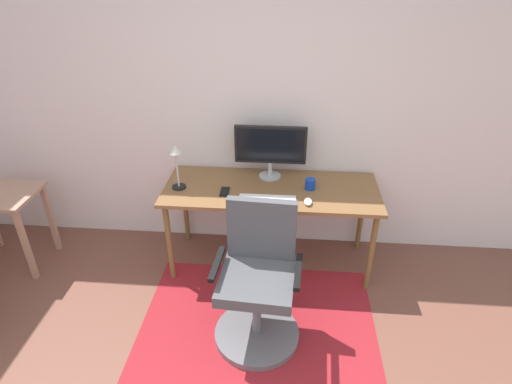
{
  "coord_description": "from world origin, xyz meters",
  "views": [
    {
      "loc": [
        0.35,
        -1.11,
        2.35
      ],
      "look_at": [
        0.13,
        1.54,
        0.83
      ],
      "focal_mm": 29.44,
      "sensor_mm": 36.0,
      "label": 1
    }
  ],
  "objects_px": {
    "keyboard": "(267,200)",
    "computer_mouse": "(308,202)",
    "office_chair": "(258,288)",
    "desk": "(271,195)",
    "desk_lamp": "(176,159)",
    "monitor": "(270,147)",
    "cell_phone": "(225,192)",
    "coffee_cup": "(310,184)"
  },
  "relations": [
    {
      "from": "computer_mouse",
      "to": "coffee_cup",
      "type": "xyz_separation_m",
      "value": [
        0.02,
        0.23,
        0.03
      ]
    },
    {
      "from": "computer_mouse",
      "to": "desk_lamp",
      "type": "relative_size",
      "value": 0.29
    },
    {
      "from": "monitor",
      "to": "computer_mouse",
      "type": "height_order",
      "value": "monitor"
    },
    {
      "from": "desk",
      "to": "cell_phone",
      "type": "relative_size",
      "value": 12.14
    },
    {
      "from": "monitor",
      "to": "computer_mouse",
      "type": "distance_m",
      "value": 0.57
    },
    {
      "from": "cell_phone",
      "to": "desk_lamp",
      "type": "bearing_deg",
      "value": 171.9
    },
    {
      "from": "computer_mouse",
      "to": "cell_phone",
      "type": "xyz_separation_m",
      "value": [
        -0.64,
        0.12,
        -0.01
      ]
    },
    {
      "from": "desk",
      "to": "desk_lamp",
      "type": "relative_size",
      "value": 4.69
    },
    {
      "from": "desk",
      "to": "desk_lamp",
      "type": "distance_m",
      "value": 0.8
    },
    {
      "from": "computer_mouse",
      "to": "cell_phone",
      "type": "relative_size",
      "value": 0.74
    },
    {
      "from": "desk",
      "to": "monitor",
      "type": "xyz_separation_m",
      "value": [
        -0.02,
        0.19,
        0.33
      ]
    },
    {
      "from": "keyboard",
      "to": "coffee_cup",
      "type": "relative_size",
      "value": 5.01
    },
    {
      "from": "coffee_cup",
      "to": "desk_lamp",
      "type": "bearing_deg",
      "value": -176.34
    },
    {
      "from": "desk",
      "to": "cell_phone",
      "type": "height_order",
      "value": "cell_phone"
    },
    {
      "from": "desk_lamp",
      "to": "office_chair",
      "type": "height_order",
      "value": "desk_lamp"
    },
    {
      "from": "computer_mouse",
      "to": "office_chair",
      "type": "distance_m",
      "value": 0.75
    },
    {
      "from": "keyboard",
      "to": "cell_phone",
      "type": "relative_size",
      "value": 3.07
    },
    {
      "from": "cell_phone",
      "to": "office_chair",
      "type": "height_order",
      "value": "office_chair"
    },
    {
      "from": "computer_mouse",
      "to": "cell_phone",
      "type": "height_order",
      "value": "computer_mouse"
    },
    {
      "from": "coffee_cup",
      "to": "desk_lamp",
      "type": "xyz_separation_m",
      "value": [
        -1.04,
        -0.07,
        0.21
      ]
    },
    {
      "from": "keyboard",
      "to": "desk_lamp",
      "type": "distance_m",
      "value": 0.76
    },
    {
      "from": "monitor",
      "to": "desk_lamp",
      "type": "height_order",
      "value": "monitor"
    },
    {
      "from": "keyboard",
      "to": "cell_phone",
      "type": "distance_m",
      "value": 0.35
    },
    {
      "from": "coffee_cup",
      "to": "cell_phone",
      "type": "relative_size",
      "value": 0.61
    },
    {
      "from": "desk_lamp",
      "to": "computer_mouse",
      "type": "bearing_deg",
      "value": -9.08
    },
    {
      "from": "monitor",
      "to": "coffee_cup",
      "type": "height_order",
      "value": "monitor"
    },
    {
      "from": "monitor",
      "to": "desk_lamp",
      "type": "bearing_deg",
      "value": -160.54
    },
    {
      "from": "office_chair",
      "to": "desk",
      "type": "bearing_deg",
      "value": 90.75
    },
    {
      "from": "desk",
      "to": "keyboard",
      "type": "height_order",
      "value": "keyboard"
    },
    {
      "from": "keyboard",
      "to": "computer_mouse",
      "type": "xyz_separation_m",
      "value": [
        0.3,
        -0.02,
        0.01
      ]
    },
    {
      "from": "desk",
      "to": "keyboard",
      "type": "relative_size",
      "value": 3.95
    },
    {
      "from": "monitor",
      "to": "keyboard",
      "type": "xyz_separation_m",
      "value": [
        0.0,
        -0.4,
        -0.26
      ]
    },
    {
      "from": "keyboard",
      "to": "coffee_cup",
      "type": "distance_m",
      "value": 0.39
    },
    {
      "from": "keyboard",
      "to": "coffee_cup",
      "type": "xyz_separation_m",
      "value": [
        0.33,
        0.21,
        0.03
      ]
    },
    {
      "from": "desk",
      "to": "keyboard",
      "type": "bearing_deg",
      "value": -95.35
    },
    {
      "from": "desk_lamp",
      "to": "desk",
      "type": "bearing_deg",
      "value": 4.4
    },
    {
      "from": "monitor",
      "to": "office_chair",
      "type": "relative_size",
      "value": 0.58
    },
    {
      "from": "keyboard",
      "to": "cell_phone",
      "type": "xyz_separation_m",
      "value": [
        -0.34,
        0.1,
        -0.0
      ]
    },
    {
      "from": "keyboard",
      "to": "desk_lamp",
      "type": "relative_size",
      "value": 1.19
    },
    {
      "from": "computer_mouse",
      "to": "coffee_cup",
      "type": "height_order",
      "value": "coffee_cup"
    },
    {
      "from": "cell_phone",
      "to": "office_chair",
      "type": "bearing_deg",
      "value": -67.37
    },
    {
      "from": "cell_phone",
      "to": "monitor",
      "type": "bearing_deg",
      "value": 39.06
    }
  ]
}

